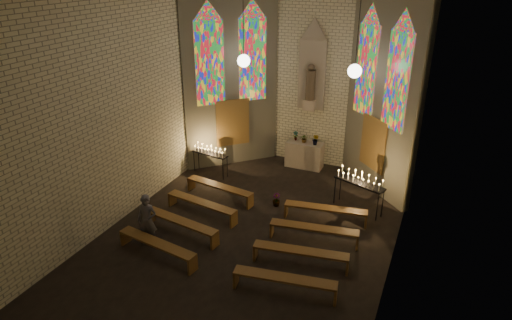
% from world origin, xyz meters
% --- Properties ---
extents(floor, '(12.00, 12.00, 0.00)m').
position_xyz_m(floor, '(0.00, 0.00, 0.00)').
color(floor, black).
rests_on(floor, ground).
extents(room, '(8.22, 12.43, 7.00)m').
position_xyz_m(room, '(-0.00, 3.37, 3.72)').
color(room, beige).
rests_on(room, ground).
extents(altar, '(1.40, 0.60, 1.00)m').
position_xyz_m(altar, '(0.00, 5.45, 0.50)').
color(altar, '#B5A693').
rests_on(altar, ground).
extents(flower_vase_left, '(0.23, 0.18, 0.37)m').
position_xyz_m(flower_vase_left, '(-0.42, 5.54, 1.18)').
color(flower_vase_left, '#4C723F').
rests_on(flower_vase_left, altar).
extents(flower_vase_center, '(0.36, 0.33, 0.33)m').
position_xyz_m(flower_vase_center, '(-0.03, 5.46, 1.17)').
color(flower_vase_center, '#4C723F').
rests_on(flower_vase_center, altar).
extents(flower_vase_right, '(0.30, 0.28, 0.44)m').
position_xyz_m(flower_vase_right, '(0.43, 5.37, 1.22)').
color(flower_vase_right, '#4C723F').
rests_on(flower_vase_right, altar).
extents(aisle_flower_pot, '(0.25, 0.25, 0.44)m').
position_xyz_m(aisle_flower_pot, '(0.11, 2.19, 0.22)').
color(aisle_flower_pot, '#4C723F').
rests_on(aisle_flower_pot, ground).
extents(votive_stand_left, '(1.46, 0.55, 1.05)m').
position_xyz_m(votive_stand_left, '(-3.00, 3.44, 0.90)').
color(votive_stand_left, black).
rests_on(votive_stand_left, ground).
extents(votive_stand_right, '(1.70, 0.95, 1.22)m').
position_xyz_m(votive_stand_right, '(2.58, 2.99, 1.05)').
color(votive_stand_right, black).
rests_on(votive_stand_right, ground).
extents(pew_left_0, '(2.53, 0.73, 0.48)m').
position_xyz_m(pew_left_0, '(-1.82, 1.92, 0.39)').
color(pew_left_0, brown).
rests_on(pew_left_0, ground).
extents(pew_right_0, '(2.53, 0.73, 0.48)m').
position_xyz_m(pew_right_0, '(1.82, 1.92, 0.39)').
color(pew_right_0, brown).
rests_on(pew_right_0, ground).
extents(pew_left_1, '(2.53, 0.73, 0.48)m').
position_xyz_m(pew_left_1, '(-1.82, 0.72, 0.39)').
color(pew_left_1, brown).
rests_on(pew_left_1, ground).
extents(pew_right_1, '(2.53, 0.73, 0.48)m').
position_xyz_m(pew_right_1, '(1.82, 0.72, 0.39)').
color(pew_right_1, brown).
rests_on(pew_right_1, ground).
extents(pew_left_2, '(2.53, 0.73, 0.48)m').
position_xyz_m(pew_left_2, '(-1.82, -0.48, 0.39)').
color(pew_left_2, brown).
rests_on(pew_left_2, ground).
extents(pew_right_2, '(2.53, 0.73, 0.48)m').
position_xyz_m(pew_right_2, '(1.82, -0.48, 0.39)').
color(pew_right_2, brown).
rests_on(pew_right_2, ground).
extents(pew_left_3, '(2.53, 0.73, 0.48)m').
position_xyz_m(pew_left_3, '(-1.82, -1.68, 0.39)').
color(pew_left_3, brown).
rests_on(pew_left_3, ground).
extents(pew_right_3, '(2.53, 0.73, 0.48)m').
position_xyz_m(pew_right_3, '(1.82, -1.68, 0.39)').
color(pew_right_3, brown).
rests_on(pew_right_3, ground).
extents(visitor, '(0.62, 0.47, 1.53)m').
position_xyz_m(visitor, '(-2.41, -1.24, 0.76)').
color(visitor, '#54535E').
rests_on(visitor, ground).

